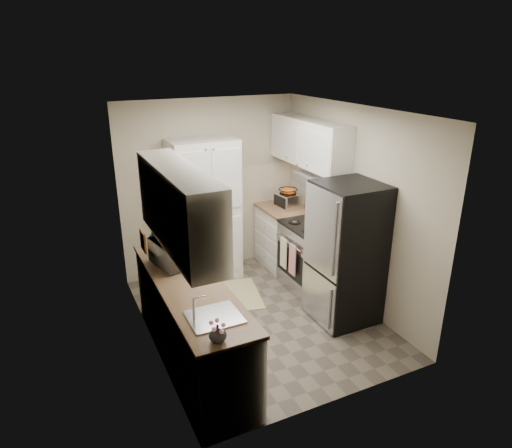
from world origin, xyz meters
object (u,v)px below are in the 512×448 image
electric_range (311,256)px  microwave (172,253)px  refrigerator (346,253)px  wine_bottle (153,242)px  pantry_cabinet (205,211)px  toaster_oven (289,200)px

electric_range → microwave: microwave is taller
refrigerator → wine_bottle: bearing=159.1°
pantry_cabinet → toaster_oven: bearing=-6.3°
pantry_cabinet → refrigerator: 2.07m
electric_range → wine_bottle: (-2.11, -0.01, 0.59)m
refrigerator → wine_bottle: (-2.08, 0.79, 0.22)m
electric_range → pantry_cabinet: bearing=141.8°
toaster_oven → electric_range: bearing=-100.3°
refrigerator → microwave: 2.02m
microwave → wine_bottle: 0.37m
electric_range → microwave: bearing=-169.8°
refrigerator → wine_bottle: 2.24m
refrigerator → toaster_oven: 1.60m
wine_bottle → microwave: bearing=-71.2°
refrigerator → microwave: (-1.96, 0.44, 0.21)m
electric_range → refrigerator: (-0.03, -0.80, 0.37)m
pantry_cabinet → refrigerator: pantry_cabinet is taller
wine_bottle → toaster_oven: bearing=19.9°
pantry_cabinet → toaster_oven: 1.26m
electric_range → wine_bottle: bearing=-179.9°
microwave → toaster_oven: size_ratio=1.33×
toaster_oven → pantry_cabinet: bearing=168.8°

